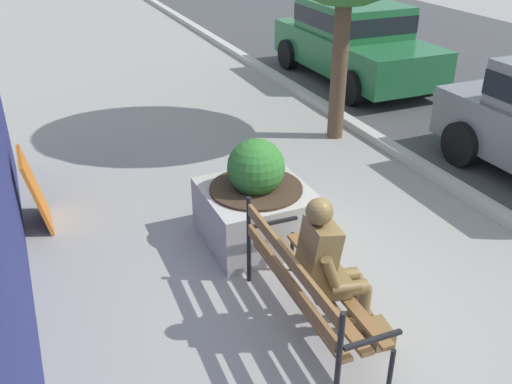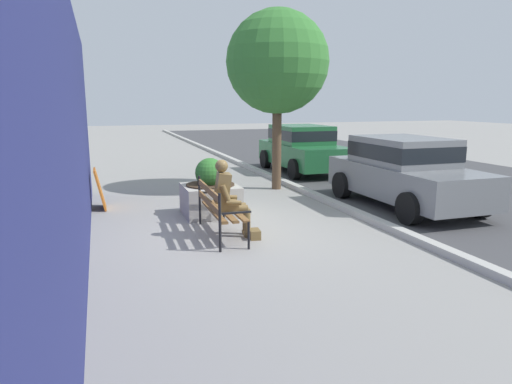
% 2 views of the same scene
% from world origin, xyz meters
% --- Properties ---
extents(ground_plane, '(80.00, 80.00, 0.00)m').
position_xyz_m(ground_plane, '(0.00, 0.00, 0.00)').
color(ground_plane, gray).
extents(curb_stone, '(60.00, 0.20, 0.12)m').
position_xyz_m(curb_stone, '(0.00, 2.90, 0.06)').
color(curb_stone, '#B2AFA8').
rests_on(curb_stone, ground).
extents(building_wall_behind, '(12.00, 0.50, 3.70)m').
position_xyz_m(building_wall_behind, '(1.50, -2.60, 1.85)').
color(building_wall_behind, navy).
rests_on(building_wall_behind, ground).
extents(park_bench, '(1.81, 0.58, 0.95)m').
position_xyz_m(park_bench, '(0.18, -0.20, 0.54)').
color(park_bench, brown).
rests_on(park_bench, ground).
extents(bronze_statue_seated, '(0.70, 0.78, 1.37)m').
position_xyz_m(bronze_statue_seated, '(0.29, 0.01, 0.67)').
color(bronze_statue_seated, brown).
rests_on(bronze_statue_seated, ground).
extents(concrete_planter, '(1.12, 1.12, 1.20)m').
position_xyz_m(concrete_planter, '(-1.38, 0.04, 0.45)').
color(concrete_planter, '#A8A399').
rests_on(concrete_planter, ground).
extents(street_tree_near_bench, '(2.68, 2.68, 4.69)m').
position_xyz_m(street_tree_near_bench, '(-3.68, 2.42, 3.34)').
color(street_tree_near_bench, brown).
rests_on(street_tree_near_bench, ground).
extents(parked_car_green, '(4.11, 1.94, 1.56)m').
position_xyz_m(parked_car_green, '(-6.29, 4.35, 0.84)').
color(parked_car_green, '#236638').
rests_on(parked_car_green, ground).
extents(parked_car_grey, '(4.11, 1.94, 1.56)m').
position_xyz_m(parked_car_grey, '(-0.76, 4.35, 0.84)').
color(parked_car_grey, slate).
rests_on(parked_car_grey, ground).
extents(leaning_signboard, '(0.70, 0.23, 0.89)m').
position_xyz_m(leaning_signboard, '(-2.71, -2.15, 0.45)').
color(leaning_signboard, '#C6661E').
rests_on(leaning_signboard, ground).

